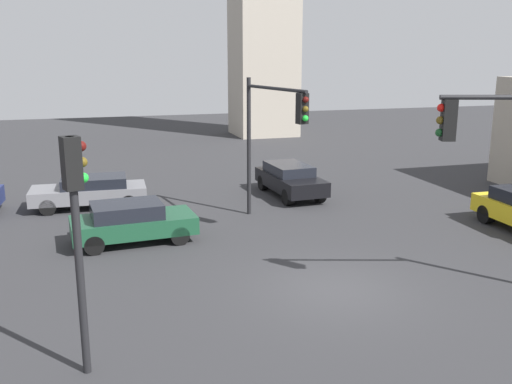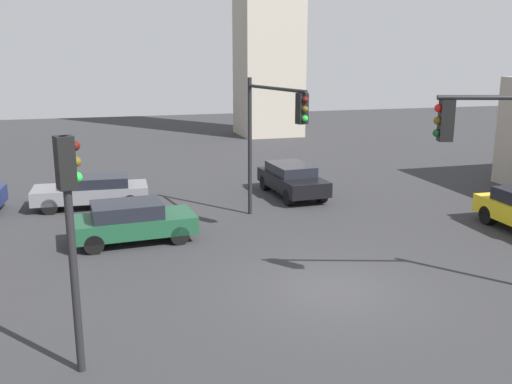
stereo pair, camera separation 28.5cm
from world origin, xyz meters
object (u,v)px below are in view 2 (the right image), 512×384
Objects in this scene: traffic_light_0 at (273,123)px; car_3 at (132,221)px; traffic_light_1 at (70,211)px; car_4 at (292,179)px; car_1 at (92,190)px.

traffic_light_0 is 1.28× the size of car_3.
car_4 is at bearing 36.66° from traffic_light_1.
traffic_light_1 is 8.60m from car_3.
traffic_light_0 is 6.03m from car_3.
car_3 is at bearing -95.96° from traffic_light_0.
traffic_light_1 is at bearing -38.36° from car_4.
car_3 is (1.57, 8.04, -2.62)m from traffic_light_1.
car_1 is at bearing -137.10° from traffic_light_0.
traffic_light_1 reaches higher than car_1.
car_4 is (8.98, 12.75, -2.59)m from traffic_light_1.
car_3 is (1.27, -5.15, 0.03)m from car_1.
car_3 is 0.94× the size of car_4.
traffic_light_1 is at bearing -105.09° from car_3.
traffic_light_0 is 5.73m from car_4.
traffic_light_0 is at bearing 146.27° from car_1.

